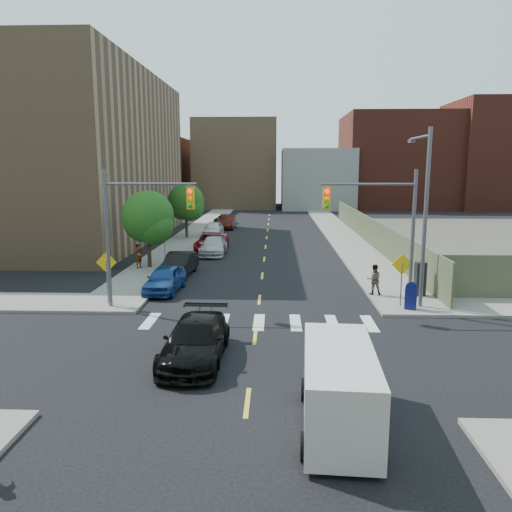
# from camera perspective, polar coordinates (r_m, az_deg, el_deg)

# --- Properties ---
(ground) EXTENTS (160.00, 160.00, 0.00)m
(ground) POSITION_cam_1_polar(r_m,az_deg,el_deg) (19.58, -0.34, -11.16)
(ground) COLOR black
(ground) RESTS_ON ground
(sidewalk_nw) EXTENTS (3.50, 73.00, 0.15)m
(sidewalk_nw) POSITION_cam_1_polar(r_m,az_deg,el_deg) (60.74, -5.96, 3.47)
(sidewalk_nw) COLOR gray
(sidewalk_nw) RESTS_ON ground
(sidewalk_ne) EXTENTS (3.50, 73.00, 0.15)m
(sidewalk_ne) POSITION_cam_1_polar(r_m,az_deg,el_deg) (60.53, 8.75, 3.38)
(sidewalk_ne) COLOR gray
(sidewalk_ne) RESTS_ON ground
(fence_north) EXTENTS (0.12, 44.00, 2.50)m
(fence_north) POSITION_cam_1_polar(r_m,az_deg,el_deg) (47.41, 12.85, 2.81)
(fence_north) COLOR #616044
(fence_north) RESTS_ON ground
(building_nw) EXTENTS (22.00, 30.00, 16.00)m
(building_nw) POSITION_cam_1_polar(r_m,az_deg,el_deg) (53.34, -23.55, 10.30)
(building_nw) COLOR #8C6B4C
(building_nw) RESTS_ON ground
(bg_bldg_west) EXTENTS (14.00, 18.00, 12.00)m
(bg_bldg_west) POSITION_cam_1_polar(r_m,az_deg,el_deg) (91.12, -12.50, 9.24)
(bg_bldg_west) COLOR #592319
(bg_bldg_west) RESTS_ON ground
(bg_bldg_midwest) EXTENTS (14.00, 16.00, 15.00)m
(bg_bldg_midwest) POSITION_cam_1_polar(r_m,az_deg,el_deg) (90.47, -2.19, 10.42)
(bg_bldg_midwest) COLOR #8C6B4C
(bg_bldg_midwest) RESTS_ON ground
(bg_bldg_center) EXTENTS (12.00, 16.00, 10.00)m
(bg_bldg_center) POSITION_cam_1_polar(r_m,az_deg,el_deg) (88.53, 6.90, 8.74)
(bg_bldg_center) COLOR gray
(bg_bldg_center) RESTS_ON ground
(bg_bldg_east) EXTENTS (18.00, 18.00, 16.00)m
(bg_bldg_east) POSITION_cam_1_polar(r_m,az_deg,el_deg) (92.68, 15.64, 10.36)
(bg_bldg_east) COLOR #592319
(bg_bldg_east) RESTS_ON ground
(bg_bldg_fareast) EXTENTS (14.00, 16.00, 18.00)m
(bg_bldg_fareast) POSITION_cam_1_polar(r_m,az_deg,el_deg) (95.76, 25.46, 10.34)
(bg_bldg_fareast) COLOR #592319
(bg_bldg_fareast) RESTS_ON ground
(signal_nw) EXTENTS (4.59, 0.30, 7.00)m
(signal_nw) POSITION_cam_1_polar(r_m,az_deg,el_deg) (25.28, -13.46, 4.01)
(signal_nw) COLOR #59595E
(signal_nw) RESTS_ON ground
(signal_ne) EXTENTS (4.59, 0.30, 7.00)m
(signal_ne) POSITION_cam_1_polar(r_m,az_deg,el_deg) (24.90, 14.19, 3.89)
(signal_ne) COLOR #59595E
(signal_ne) RESTS_ON ground
(streetlight_ne) EXTENTS (0.25, 3.70, 9.00)m
(streetlight_ne) POSITION_cam_1_polar(r_m,az_deg,el_deg) (26.25, 18.61, 5.49)
(streetlight_ne) COLOR #59595E
(streetlight_ne) RESTS_ON ground
(warn_sign_nw) EXTENTS (1.06, 0.06, 2.83)m
(warn_sign_nw) POSITION_cam_1_polar(r_m,az_deg,el_deg) (26.67, -16.71, -1.34)
(warn_sign_nw) COLOR #59595E
(warn_sign_nw) RESTS_ON ground
(warn_sign_ne) EXTENTS (1.06, 0.06, 2.83)m
(warn_sign_ne) POSITION_cam_1_polar(r_m,az_deg,el_deg) (26.04, 16.34, -1.60)
(warn_sign_ne) COLOR #59595E
(warn_sign_ne) RESTS_ON ground
(warn_sign_midwest) EXTENTS (1.06, 0.06, 2.83)m
(warn_sign_midwest) POSITION_cam_1_polar(r_m,az_deg,el_deg) (39.51, -10.45, 2.56)
(warn_sign_midwest) COLOR #59595E
(warn_sign_midwest) RESTS_ON ground
(tree_west_near) EXTENTS (3.66, 3.64, 5.52)m
(tree_west_near) POSITION_cam_1_polar(r_m,az_deg,el_deg) (35.56, -12.22, 4.07)
(tree_west_near) COLOR #332114
(tree_west_near) RESTS_ON ground
(tree_west_far) EXTENTS (3.66, 3.64, 5.52)m
(tree_west_far) POSITION_cam_1_polar(r_m,az_deg,el_deg) (50.18, -8.00, 5.92)
(tree_west_far) COLOR #332114
(tree_west_far) RESTS_ON ground
(parked_car_blue) EXTENTS (2.02, 4.49, 1.50)m
(parked_car_blue) POSITION_cam_1_polar(r_m,az_deg,el_deg) (29.20, -10.37, -2.60)
(parked_car_blue) COLOR navy
(parked_car_blue) RESTS_ON ground
(parked_car_black) EXTENTS (1.96, 4.70, 1.51)m
(parked_car_black) POSITION_cam_1_polar(r_m,az_deg,el_deg) (33.38, -8.77, -0.94)
(parked_car_black) COLOR black
(parked_car_black) RESTS_ON ground
(parked_car_red) EXTENTS (2.56, 5.49, 1.52)m
(parked_car_red) POSITION_cam_1_polar(r_m,az_deg,el_deg) (42.80, -5.10, 1.59)
(parked_car_red) COLOR maroon
(parked_car_red) RESTS_ON ground
(parked_car_silver) EXTENTS (2.07, 5.02, 1.45)m
(parked_car_silver) POSITION_cam_1_polar(r_m,az_deg,el_deg) (40.99, -4.88, 1.17)
(parked_car_silver) COLOR #B5B7BD
(parked_car_silver) RESTS_ON ground
(parked_car_white) EXTENTS (1.91, 4.61, 1.56)m
(parked_car_white) POSITION_cam_1_polar(r_m,az_deg,el_deg) (51.42, -4.91, 3.06)
(parked_car_white) COLOR silver
(parked_car_white) RESTS_ON ground
(parked_car_maroon) EXTENTS (1.61, 4.58, 1.51)m
(parked_car_maroon) POSITION_cam_1_polar(r_m,az_deg,el_deg) (58.26, -3.26, 3.89)
(parked_car_maroon) COLOR #3A120B
(parked_car_maroon) RESTS_ON ground
(parked_car_grey) EXTENTS (2.52, 4.71, 1.26)m
(parked_car_grey) POSITION_cam_1_polar(r_m,az_deg,el_deg) (62.50, -3.65, 4.20)
(parked_car_grey) COLOR black
(parked_car_grey) RESTS_ON ground
(black_sedan) EXTENTS (2.28, 5.37, 1.54)m
(black_sedan) POSITION_cam_1_polar(r_m,az_deg,el_deg) (18.89, -6.94, -9.55)
(black_sedan) COLOR black
(black_sedan) RESTS_ON ground
(cargo_van) EXTENTS (2.28, 4.99, 2.24)m
(cargo_van) POSITION_cam_1_polar(r_m,az_deg,el_deg) (14.41, 9.43, -14.34)
(cargo_van) COLOR silver
(cargo_van) RESTS_ON ground
(mailbox) EXTENTS (0.68, 0.60, 1.38)m
(mailbox) POSITION_cam_1_polar(r_m,az_deg,el_deg) (25.92, 17.29, -4.36)
(mailbox) COLOR navy
(mailbox) RESTS_ON sidewalk_ne
(payphone) EXTENTS (0.60, 0.51, 1.85)m
(payphone) POSITION_cam_1_polar(r_m,az_deg,el_deg) (28.72, 18.25, -2.50)
(payphone) COLOR black
(payphone) RESTS_ON sidewalk_ne
(pedestrian_west) EXTENTS (0.62, 0.72, 1.68)m
(pedestrian_west) POSITION_cam_1_polar(r_m,az_deg,el_deg) (35.56, -13.25, -0.02)
(pedestrian_west) COLOR gray
(pedestrian_west) RESTS_ON sidewalk_nw
(pedestrian_east) EXTENTS (0.82, 0.64, 1.69)m
(pedestrian_east) POSITION_cam_1_polar(r_m,az_deg,el_deg) (28.28, 13.33, -2.62)
(pedestrian_east) COLOR gray
(pedestrian_east) RESTS_ON sidewalk_ne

